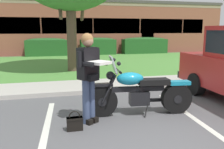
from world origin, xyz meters
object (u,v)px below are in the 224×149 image
Objects in this scene: handbag at (75,123)px; brick_building at (83,28)px; hedge_center_right at (145,45)px; rider_person at (89,71)px; hedge_left at (46,47)px; hedge_center_left at (98,46)px; motorcycle at (144,92)px.

brick_building is at bearing 81.36° from handbag.
rider_person is at bearing -116.47° from hedge_center_right.
hedge_left is 1.10× the size of hedge_center_left.
hedge_center_left is at bearing -87.81° from brick_building.
brick_building is (2.81, 18.46, 1.83)m from handbag.
hedge_center_right is 0.16× the size of brick_building.
hedge_center_right is (5.05, 12.33, 0.16)m from motorcycle.
motorcycle is 18.10m from brick_building.
handbag is (-1.50, -0.48, -0.34)m from motorcycle.
motorcycle is at bearing 8.46° from rider_person.
brick_building reaches higher than hedge_center_left.
hedge_center_right is at bearing -0.00° from hedge_left.
hedge_center_left is 0.74× the size of hedge_center_right.
handbag is 0.15× the size of hedge_center_left.
brick_building is (2.49, 18.16, 0.97)m from rider_person.
hedge_left and hedge_center_left have the same top height.
hedge_center_right is 6.91m from brick_building.
brick_building is at bearing 123.47° from hedge_center_right.
rider_person is at bearing -102.19° from hedge_center_left.
handbag is at bearing -87.75° from hedge_left.
motorcycle reaches higher than handbag.
hedge_center_right is (6.55, 12.81, 0.51)m from handbag.
motorcycle reaches higher than hedge_center_right.
hedge_center_right is (3.52, -0.00, 0.00)m from hedge_center_left.
handbag is 18.77m from brick_building.
rider_person is 0.63× the size of hedge_left.
brick_building is (1.31, 17.99, 1.48)m from motorcycle.
hedge_center_left is 0.12× the size of brick_building.
rider_person is 0.08× the size of brick_building.
rider_person is at bearing -171.54° from motorcycle.
hedge_center_left is 3.52m from hedge_center_right.
hedge_center_left is (2.70, 12.50, -0.36)m from rider_person.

